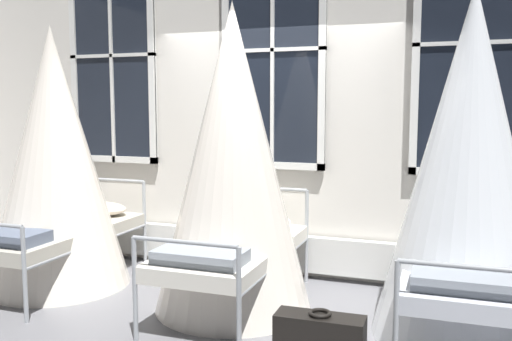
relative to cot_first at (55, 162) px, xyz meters
The scene contains 6 objects.
ground 2.19m from the cot_first, ahead, with size 19.72×19.72×0.00m, color slate.
back_wall_with_windows 2.24m from the cot_first, 32.21° to the left, with size 8.34×0.10×3.51m, color silver.
window_bank 2.11m from the cot_first, 29.47° to the left, with size 4.84×0.10×3.00m.
cot_first is the anchor object (origin of this frame).
cot_second 1.83m from the cot_first, ahead, with size 1.34×1.84×2.59m.
cot_third 3.69m from the cot_first, ahead, with size 1.34×1.85×2.61m.
Camera 1 is at (1.81, -4.40, 1.74)m, focal length 39.53 mm.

